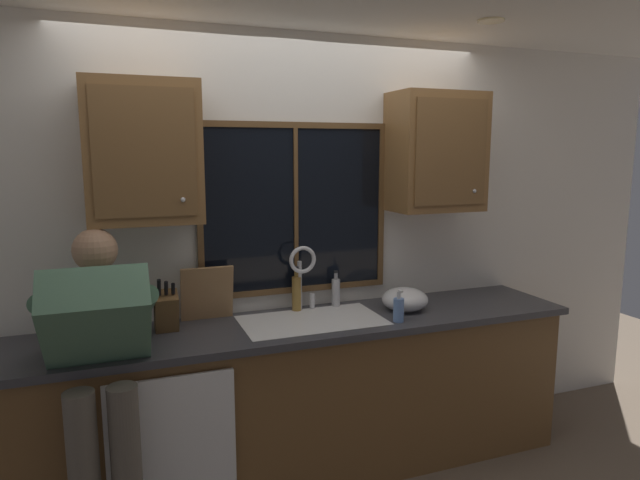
# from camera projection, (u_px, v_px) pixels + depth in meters

# --- Properties ---
(back_wall) EXTENTS (5.55, 0.12, 2.55)m
(back_wall) POSITION_uv_depth(u_px,v_px,m) (284.00, 249.00, 3.36)
(back_wall) COLOR silver
(back_wall) RESTS_ON floor
(ceiling_downlight_right) EXTENTS (0.14, 0.14, 0.01)m
(ceiling_downlight_right) POSITION_uv_depth(u_px,v_px,m) (491.00, 21.00, 2.88)
(ceiling_downlight_right) COLOR #FFEAB2
(window_glass) EXTENTS (1.10, 0.02, 0.95)m
(window_glass) POSITION_uv_depth(u_px,v_px,m) (295.00, 209.00, 3.27)
(window_glass) COLOR black
(window_frame_top) EXTENTS (1.17, 0.02, 0.04)m
(window_frame_top) POSITION_uv_depth(u_px,v_px,m) (295.00, 125.00, 3.19)
(window_frame_top) COLOR brown
(window_frame_bottom) EXTENTS (1.17, 0.02, 0.04)m
(window_frame_bottom) POSITION_uv_depth(u_px,v_px,m) (296.00, 289.00, 3.34)
(window_frame_bottom) COLOR brown
(window_frame_left) EXTENTS (0.03, 0.02, 0.95)m
(window_frame_left) POSITION_uv_depth(u_px,v_px,m) (200.00, 213.00, 3.07)
(window_frame_left) COLOR brown
(window_frame_right) EXTENTS (0.03, 0.02, 0.95)m
(window_frame_right) POSITION_uv_depth(u_px,v_px,m) (381.00, 206.00, 3.46)
(window_frame_right) COLOR brown
(window_mullion_center) EXTENTS (0.02, 0.02, 0.95)m
(window_mullion_center) POSITION_uv_depth(u_px,v_px,m) (296.00, 209.00, 3.26)
(window_mullion_center) COLOR brown
(lower_cabinet_run) EXTENTS (3.15, 0.58, 0.88)m
(lower_cabinet_run) POSITION_uv_depth(u_px,v_px,m) (303.00, 401.00, 3.17)
(lower_cabinet_run) COLOR brown
(lower_cabinet_run) RESTS_ON floor
(countertop) EXTENTS (3.21, 0.62, 0.04)m
(countertop) POSITION_uv_depth(u_px,v_px,m) (304.00, 325.00, 3.08)
(countertop) COLOR #38383D
(countertop) RESTS_ON lower_cabinet_run
(dishwasher_front) EXTENTS (0.60, 0.02, 0.74)m
(dishwasher_front) POSITION_uv_depth(u_px,v_px,m) (173.00, 451.00, 2.61)
(dishwasher_front) COLOR white
(upper_cabinet_left) EXTENTS (0.56, 0.36, 0.72)m
(upper_cabinet_left) POSITION_uv_depth(u_px,v_px,m) (143.00, 153.00, 2.77)
(upper_cabinet_left) COLOR brown
(upper_cabinet_right) EXTENTS (0.56, 0.36, 0.72)m
(upper_cabinet_right) POSITION_uv_depth(u_px,v_px,m) (436.00, 152.00, 3.37)
(upper_cabinet_right) COLOR brown
(sink) EXTENTS (0.80, 0.46, 0.21)m
(sink) POSITION_uv_depth(u_px,v_px,m) (312.00, 337.00, 3.12)
(sink) COLOR silver
(sink) RESTS_ON lower_cabinet_run
(faucet) EXTENTS (0.18, 0.09, 0.40)m
(faucet) POSITION_uv_depth(u_px,v_px,m) (303.00, 270.00, 3.23)
(faucet) COLOR silver
(faucet) RESTS_ON countertop
(person_standing) EXTENTS (0.53, 0.71, 1.50)m
(person_standing) POSITION_uv_depth(u_px,v_px,m) (100.00, 361.00, 2.45)
(person_standing) COLOR #595147
(person_standing) RESTS_ON floor
(knife_block) EXTENTS (0.12, 0.18, 0.32)m
(knife_block) POSITION_uv_depth(u_px,v_px,m) (166.00, 312.00, 2.90)
(knife_block) COLOR brown
(knife_block) RESTS_ON countertop
(cutting_board) EXTENTS (0.29, 0.09, 0.31)m
(cutting_board) POSITION_uv_depth(u_px,v_px,m) (207.00, 293.00, 3.09)
(cutting_board) COLOR #997047
(cutting_board) RESTS_ON countertop
(mixing_bowl) EXTENTS (0.28, 0.28, 0.14)m
(mixing_bowl) POSITION_uv_depth(u_px,v_px,m) (405.00, 299.00, 3.31)
(mixing_bowl) COLOR silver
(mixing_bowl) RESTS_ON countertop
(soap_dispenser) EXTENTS (0.06, 0.07, 0.19)m
(soap_dispenser) POSITION_uv_depth(u_px,v_px,m) (399.00, 309.00, 3.07)
(soap_dispenser) COLOR #668CCC
(soap_dispenser) RESTS_ON countertop
(bottle_green_glass) EXTENTS (0.05, 0.05, 0.27)m
(bottle_green_glass) POSITION_uv_depth(u_px,v_px,m) (297.00, 292.00, 3.28)
(bottle_green_glass) COLOR olive
(bottle_green_glass) RESTS_ON countertop
(bottle_tall_clear) EXTENTS (0.05, 0.05, 0.22)m
(bottle_tall_clear) POSITION_uv_depth(u_px,v_px,m) (336.00, 292.00, 3.38)
(bottle_tall_clear) COLOR #B7B7BC
(bottle_tall_clear) RESTS_ON countertop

